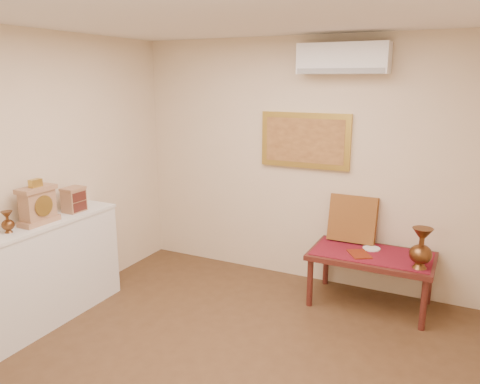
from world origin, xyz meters
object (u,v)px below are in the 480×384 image
Objects in this scene: display_ledge at (28,281)px; mantel_clock at (38,205)px; brass_urn_tall at (422,244)px; wooden_chest at (74,199)px; low_table at (371,260)px.

display_ledge is 0.69m from mantel_clock.
display_ledge is at bearing -151.62° from brass_urn_tall.
wooden_chest is at bearing -160.88° from brass_urn_tall.
low_table is (2.66, 1.27, -0.62)m from wooden_chest.
display_ledge is 8.28× the size of wooden_chest.
display_ledge reaches higher than low_table.
display_ledge is 4.93× the size of mantel_clock.
mantel_clock is at bearing -89.03° from wooden_chest.
wooden_chest reaches higher than display_ledge.
wooden_chest is (-0.01, 0.43, -0.05)m from mantel_clock.
display_ledge is 3.27m from low_table.
wooden_chest is at bearing 89.02° from display_ledge.
display_ledge is at bearing -144.90° from low_table.
brass_urn_tall is at bearing 19.12° from wooden_chest.
low_table is (-0.46, 0.18, -0.31)m from brass_urn_tall.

